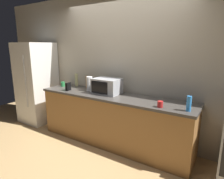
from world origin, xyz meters
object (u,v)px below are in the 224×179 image
refrigerator (37,83)px  paper_towel_roll (89,84)px  bottle_dish_soap (87,82)px  bottle_vinegar (76,80)px  microwave (107,86)px  bottle_spray_cleaner (189,104)px  cordless_phone (68,87)px  mug_red (160,104)px  mug_green (63,84)px

refrigerator → paper_towel_roll: (1.51, 0.05, 0.13)m
bottle_dish_soap → bottle_vinegar: bearing=178.5°
refrigerator → microwave: 1.91m
refrigerator → bottle_spray_cleaner: refrigerator is taller
cordless_phone → bottle_spray_cleaner: size_ratio=0.74×
paper_towel_roll → mug_red: bearing=-9.6°
paper_towel_roll → cordless_phone: 0.41m
bottle_spray_cleaner → bottle_dish_soap: bearing=169.2°
bottle_dish_soap → mug_red: bottle_dish_soap is taller
paper_towel_roll → cordless_phone: bearing=-149.7°
cordless_phone → bottle_vinegar: size_ratio=0.57×
bottle_spray_cleaner → microwave: bearing=171.9°
paper_towel_roll → bottle_dish_soap: bearing=138.1°
paper_towel_roll → mug_red: 1.48m
microwave → mug_red: microwave is taller
microwave → bottle_spray_cleaner: (1.43, -0.20, -0.03)m
cordless_phone → paper_towel_roll: bearing=24.1°
cordless_phone → mug_red: cordless_phone is taller
cordless_phone → bottle_spray_cleaner: bottle_spray_cleaner is taller
bottle_vinegar → cordless_phone: bearing=-68.6°
mug_green → cordless_phone: bearing=-29.5°
cordless_phone → mug_green: bearing=144.3°
microwave → mug_green: (-1.11, 0.00, -0.09)m
bottle_dish_soap → mug_red: (1.66, -0.43, -0.08)m
cordless_phone → microwave: bearing=9.1°
microwave → bottle_dish_soap: bearing=163.0°
cordless_phone → bottle_spray_cleaner: 2.17m
bottle_vinegar → microwave: bearing=-11.9°
bottle_dish_soap → bottle_spray_cleaner: size_ratio=1.18×
mug_red → mug_green: 2.19m
refrigerator → mug_red: (2.97, -0.20, 0.04)m
cordless_phone → mug_green: size_ratio=1.50×
microwave → refrigerator: bearing=-178.6°
cordless_phone → bottle_dish_soap: (0.15, 0.39, 0.05)m
bottle_dish_soap → bottle_spray_cleaner: bearing=-10.8°
paper_towel_roll → cordless_phone: size_ratio=1.80×
paper_towel_roll → bottle_vinegar: 0.54m
bottle_dish_soap → bottle_spray_cleaner: bottle_dish_soap is taller
bottle_vinegar → mug_green: bottle_vinegar is taller
bottle_dish_soap → bottle_vinegar: size_ratio=0.91×
refrigerator → mug_green: refrigerator is taller
bottle_spray_cleaner → bottle_vinegar: (-2.33, 0.39, 0.03)m
paper_towel_roll → mug_red: paper_towel_roll is taller
microwave → bottle_spray_cleaner: size_ratio=2.36×
cordless_phone → bottle_dish_soap: size_ratio=0.62×
bottle_dish_soap → bottle_spray_cleaner: (2.02, -0.38, -0.02)m
paper_towel_roll → bottle_spray_cleaner: paper_towel_roll is taller
microwave → bottle_spray_cleaner: 1.44m
cordless_phone → bottle_dish_soap: bearing=62.1°
microwave → bottle_dish_soap: microwave is taller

